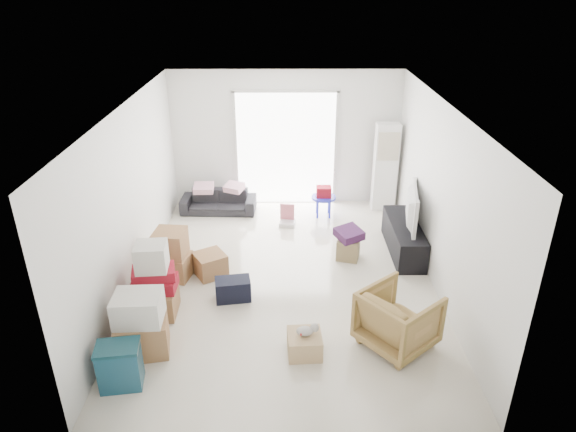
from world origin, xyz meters
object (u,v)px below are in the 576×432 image
(ottoman, at_px, (348,249))
(tv_console, at_px, (404,238))
(wood_crate, at_px, (305,344))
(television, at_px, (406,220))
(armchair, at_px, (399,317))
(ac_tower, at_px, (385,167))
(storage_bins, at_px, (120,366))
(sofa, at_px, (218,198))
(kids_table, at_px, (324,195))

(ottoman, bearing_deg, tv_console, 12.90)
(tv_console, bearing_deg, wood_crate, -124.33)
(television, bearing_deg, armchair, 177.09)
(ac_tower, relative_size, ottoman, 4.97)
(armchair, distance_m, ottoman, 2.25)
(storage_bins, bearing_deg, wood_crate, 14.26)
(sofa, height_order, ottoman, sofa)
(tv_console, distance_m, wood_crate, 3.15)
(ac_tower, relative_size, wood_crate, 4.16)
(sofa, bearing_deg, storage_bins, -94.18)
(armchair, xyz_separation_m, storage_bins, (-3.31, -0.71, -0.14))
(tv_console, height_order, wood_crate, tv_console)
(television, distance_m, kids_table, 1.92)
(sofa, distance_m, armchair, 4.91)
(storage_bins, relative_size, ottoman, 1.59)
(tv_console, bearing_deg, sofa, 153.85)
(wood_crate, bearing_deg, ac_tower, 68.55)
(armchair, height_order, kids_table, armchair)
(armchair, bearing_deg, television, -53.26)
(armchair, relative_size, storage_bins, 1.52)
(ac_tower, relative_size, storage_bins, 3.11)
(storage_bins, xyz_separation_m, ottoman, (2.94, 2.92, -0.11))
(ac_tower, distance_m, kids_table, 1.34)
(wood_crate, bearing_deg, armchair, 8.15)
(tv_console, height_order, armchair, armchair)
(ac_tower, xyz_separation_m, kids_table, (-1.22, -0.35, -0.44))
(television, height_order, sofa, television)
(sofa, height_order, wood_crate, sofa)
(television, relative_size, ottoman, 3.16)
(kids_table, height_order, wood_crate, kids_table)
(ottoman, xyz_separation_m, kids_table, (-0.30, 1.66, 0.25))
(storage_bins, bearing_deg, kids_table, 60.11)
(television, xyz_separation_m, storage_bins, (-3.90, -3.14, -0.31))
(television, bearing_deg, sofa, 74.61)
(storage_bins, relative_size, kids_table, 0.92)
(storage_bins, bearing_deg, sofa, 83.33)
(wood_crate, bearing_deg, kids_table, 82.88)
(sofa, relative_size, wood_crate, 3.49)
(television, distance_m, sofa, 3.73)
(ac_tower, bearing_deg, tv_console, -88.40)
(ottoman, bearing_deg, wood_crate, -108.80)
(ac_tower, bearing_deg, television, -88.40)
(tv_console, relative_size, storage_bins, 2.77)
(kids_table, xyz_separation_m, wood_crate, (-0.50, -4.04, -0.29))
(wood_crate, bearing_deg, television, 55.67)
(ottoman, bearing_deg, television, 12.90)
(armchair, xyz_separation_m, wood_crate, (-1.18, -0.17, -0.29))
(ac_tower, xyz_separation_m, sofa, (-3.29, -0.15, -0.59))
(tv_console, bearing_deg, kids_table, 131.44)
(storage_bins, height_order, ottoman, storage_bins)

